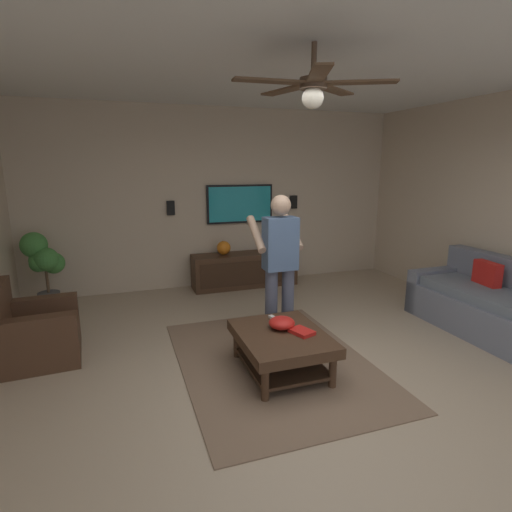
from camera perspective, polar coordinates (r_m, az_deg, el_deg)
ground_plane at (r=3.89m, az=8.39°, el=-17.53°), size 8.22×8.22×0.00m
wall_back_tv at (r=6.66m, az=-5.15°, el=8.08°), size 0.10×6.22×2.83m
ceiling_slab at (r=3.49m, az=10.12°, el=28.00°), size 7.05×6.22×0.10m
area_rug at (r=4.24m, az=2.47°, el=-14.62°), size 2.53×1.83×0.01m
couch at (r=5.54m, az=30.37°, el=-6.23°), size 1.90×0.86×0.87m
armchair at (r=4.75m, az=-29.05°, el=-9.60°), size 0.85×0.86×0.82m
coffee_table at (r=3.95m, az=3.60°, el=-12.13°), size 1.00×0.80×0.40m
media_console at (r=6.62m, az=-1.59°, el=-1.95°), size 0.45×1.70×0.55m
tv at (r=6.66m, az=-2.27°, el=7.33°), size 0.05×1.10×0.62m
person_standing at (r=4.49m, az=3.34°, el=-0.42°), size 0.53×0.53×1.64m
potted_plant_tall at (r=6.16m, az=-27.78°, el=-0.74°), size 0.42×0.53×1.08m
bowl at (r=3.98m, az=3.66°, el=-9.37°), size 0.26×0.26×0.11m
remote_white at (r=4.21m, az=2.56°, el=-8.75°), size 0.16×0.07×0.02m
book at (r=3.90m, az=6.47°, el=-10.55°), size 0.26×0.23×0.04m
vase_round at (r=6.46m, az=-4.57°, el=1.16°), size 0.22×0.22×0.22m
wall_speaker_left at (r=7.01m, az=5.28°, el=7.58°), size 0.06×0.12×0.22m
wall_speaker_right at (r=6.44m, az=-11.92°, el=6.63°), size 0.06×0.12×0.22m
ceiling_fan at (r=3.25m, az=8.05°, el=22.44°), size 1.18×1.16×0.46m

